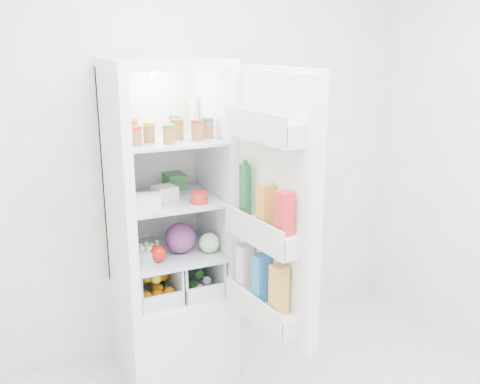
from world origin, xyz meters
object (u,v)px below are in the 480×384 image
red_cabbage (180,238)px  mushroom_bowl (146,255)px  fridge_door (273,213)px  refrigerator (169,260)px

red_cabbage → mushroom_bowl: size_ratio=1.23×
fridge_door → red_cabbage: bearing=22.9°
red_cabbage → fridge_door: size_ratio=0.13×
refrigerator → red_cabbage: (0.04, -0.11, 0.17)m
red_cabbage → fridge_door: bearing=-60.6°
mushroom_bowl → fridge_door: 0.77m
refrigerator → mushroom_bowl: size_ratio=12.85×
mushroom_bowl → fridge_door: fridge_door is taller
refrigerator → fridge_door: bearing=-62.2°
refrigerator → fridge_door: refrigerator is taller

